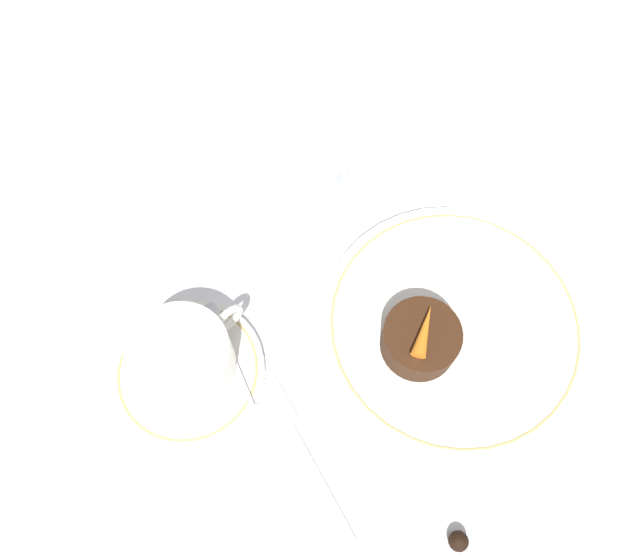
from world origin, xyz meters
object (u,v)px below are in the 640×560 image
at_px(wine_glass, 314,149).
at_px(dessert_cake, 419,338).
at_px(dinner_plate, 453,325).
at_px(coffee_cup, 183,358).
at_px(fork, 296,437).

relative_size(wine_glass, dessert_cake, 1.79).
distance_m(dinner_plate, coffee_cup, 0.27).
bearing_deg(dinner_plate, fork, 171.57).
distance_m(coffee_cup, dessert_cake, 0.23).
height_order(dinner_plate, fork, dinner_plate).
relative_size(coffee_cup, wine_glass, 0.92).
bearing_deg(fork, dessert_cake, -6.41).
relative_size(wine_glass, fork, 0.79).
bearing_deg(fork, coffee_cup, 104.12).
distance_m(wine_glass, dessert_cake, 0.21).
xyz_separation_m(wine_glass, dessert_cake, (-0.05, -0.20, -0.06)).
distance_m(coffee_cup, fork, 0.13).
xyz_separation_m(dinner_plate, fork, (-0.19, 0.03, -0.01)).
height_order(coffee_cup, fork, coffee_cup).
bearing_deg(coffee_cup, wine_glass, 14.70).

